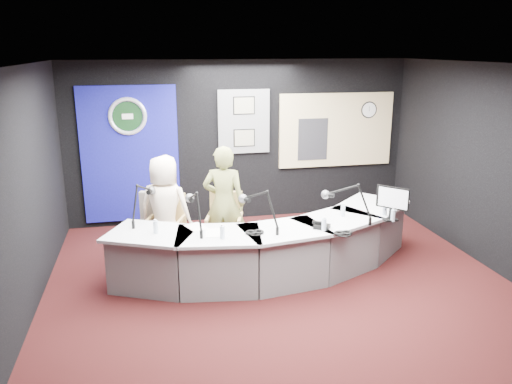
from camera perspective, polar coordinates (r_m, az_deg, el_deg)
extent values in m
plane|color=black|center=(6.68, 3.17, -10.88)|extent=(6.00, 6.00, 0.00)
cube|color=silver|center=(5.97, 3.59, 13.89)|extent=(6.00, 6.00, 0.02)
cube|color=black|center=(9.04, -1.69, 5.64)|extent=(6.00, 0.02, 2.80)
cube|color=black|center=(3.56, 16.51, -11.58)|extent=(6.00, 0.02, 2.80)
cube|color=black|center=(6.13, -24.80, -0.80)|extent=(0.02, 6.00, 2.80)
cube|color=black|center=(7.53, 25.96, 1.96)|extent=(0.02, 6.00, 2.80)
cube|color=navy|center=(8.90, -13.80, 4.04)|extent=(1.60, 0.05, 2.30)
torus|color=silver|center=(8.75, -14.08, 8.15)|extent=(0.63, 0.07, 0.63)
cylinder|color=black|center=(8.76, -14.08, 8.16)|extent=(0.48, 0.01, 0.48)
cube|color=slate|center=(8.96, -1.35, 7.82)|extent=(0.90, 0.04, 1.10)
cube|color=gray|center=(8.90, -1.33, 9.58)|extent=(0.34, 0.02, 0.27)
cube|color=gray|center=(8.97, -1.31, 6.02)|extent=(0.34, 0.02, 0.27)
cube|color=#D0B782|center=(9.45, 8.90, 6.83)|extent=(2.12, 0.06, 1.32)
cube|color=#D8C888|center=(9.44, 8.93, 6.82)|extent=(2.00, 0.02, 1.20)
cube|color=black|center=(9.30, 6.32, 5.84)|extent=(0.55, 0.02, 0.75)
cylinder|color=white|center=(9.61, 12.45, 8.90)|extent=(0.28, 0.01, 0.28)
cube|color=slate|center=(7.67, -10.89, -2.52)|extent=(0.50, 0.27, 0.70)
imported|color=#F7E0C5|center=(7.40, -10.08, -1.88)|extent=(0.89, 0.75, 1.55)
imported|color=olive|center=(7.36, -3.57, -1.26)|extent=(0.71, 0.58, 1.68)
cube|color=black|center=(7.04, 14.88, -0.61)|extent=(0.32, 0.35, 0.30)
cube|color=black|center=(6.66, 7.33, -3.81)|extent=(0.25, 0.24, 0.05)
torus|color=black|center=(6.49, 9.65, -4.52)|extent=(0.23, 0.23, 0.04)
torus|color=black|center=(6.42, -0.14, -4.50)|extent=(0.21, 0.21, 0.03)
cube|color=white|center=(6.70, -6.69, -3.86)|extent=(0.31, 0.36, 0.00)
cube|color=white|center=(6.48, -4.64, -4.52)|extent=(0.27, 0.35, 0.00)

